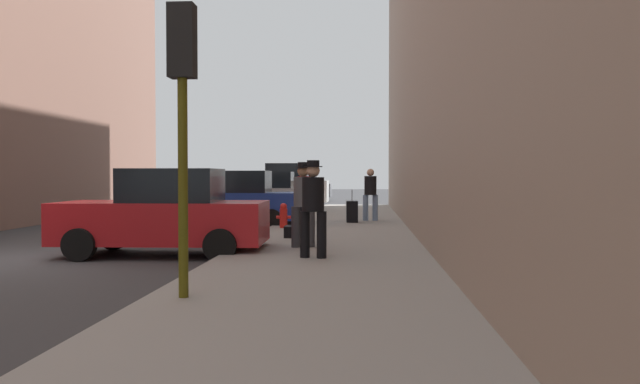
% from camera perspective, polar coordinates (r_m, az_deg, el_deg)
% --- Properties ---
extents(ground_plane, '(120.00, 120.00, 0.00)m').
position_cam_1_polar(ground_plane, '(13.53, -25.97, -5.64)').
color(ground_plane, '#38383A').
extents(sidewalk, '(4.00, 40.00, 0.15)m').
position_cam_1_polar(sidewalk, '(11.76, 0.45, -6.18)').
color(sidewalk, gray).
rests_on(sidewalk, ground_plane).
extents(parked_red_hatchback, '(4.26, 2.17, 1.79)m').
position_cam_1_polar(parked_red_hatchback, '(13.22, -13.97, -2.00)').
color(parked_red_hatchback, '#B2191E').
rests_on(parked_red_hatchback, ground_plane).
extents(parked_blue_sedan, '(4.22, 2.09, 1.79)m').
position_cam_1_polar(parked_blue_sedan, '(19.85, -7.87, -0.78)').
color(parked_blue_sedan, navy).
rests_on(parked_blue_sedan, ground_plane).
extents(parked_silver_sedan, '(4.23, 2.12, 1.79)m').
position_cam_1_polar(parked_silver_sedan, '(26.42, -4.90, -0.18)').
color(parked_silver_sedan, '#B7BABF').
rests_on(parked_silver_sedan, ground_plane).
extents(parked_white_van, '(4.61, 2.08, 2.25)m').
position_cam_1_polar(parked_white_van, '(32.33, -3.27, 0.47)').
color(parked_white_van, silver).
rests_on(parked_white_van, ground_plane).
extents(parked_gray_coupe, '(4.20, 2.07, 1.79)m').
position_cam_1_polar(parked_gray_coupe, '(39.33, -1.98, 0.40)').
color(parked_gray_coupe, slate).
rests_on(parked_gray_coupe, ground_plane).
extents(fire_hydrant, '(0.42, 0.22, 0.70)m').
position_cam_1_polar(fire_hydrant, '(17.81, -3.35, -2.17)').
color(fire_hydrant, red).
rests_on(fire_hydrant, sidewalk).
extents(traffic_light, '(0.32, 0.32, 3.60)m').
position_cam_1_polar(traffic_light, '(7.93, -12.46, 9.48)').
color(traffic_light, '#514C0F').
rests_on(traffic_light, sidewalk).
extents(pedestrian_in_jeans, '(0.52, 0.44, 1.71)m').
position_cam_1_polar(pedestrian_in_jeans, '(20.61, 4.63, 0.03)').
color(pedestrian_in_jeans, '#728CB2').
rests_on(pedestrian_in_jeans, sidewalk).
extents(pedestrian_in_red_jacket, '(0.53, 0.49, 1.71)m').
position_cam_1_polar(pedestrian_in_red_jacket, '(19.14, -1.47, -0.09)').
color(pedestrian_in_red_jacket, black).
rests_on(pedestrian_in_red_jacket, sidewalk).
extents(pedestrian_with_beanie, '(0.53, 0.49, 1.78)m').
position_cam_1_polar(pedestrian_with_beanie, '(13.01, -1.55, -0.74)').
color(pedestrian_with_beanie, '#333338').
rests_on(pedestrian_with_beanie, sidewalk).
extents(pedestrian_with_fedora, '(0.53, 0.48, 1.78)m').
position_cam_1_polar(pedestrian_with_fedora, '(11.32, -0.63, -1.09)').
color(pedestrian_with_fedora, black).
rests_on(pedestrian_with_fedora, sidewalk).
extents(rolling_suitcase, '(0.39, 0.58, 1.04)m').
position_cam_1_polar(rolling_suitcase, '(19.93, 2.94, -1.79)').
color(rolling_suitcase, black).
rests_on(rolling_suitcase, sidewalk).
extents(duffel_bag, '(0.32, 0.44, 0.28)m').
position_cam_1_polar(duffel_bag, '(15.08, -2.63, -3.64)').
color(duffel_bag, black).
rests_on(duffel_bag, sidewalk).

